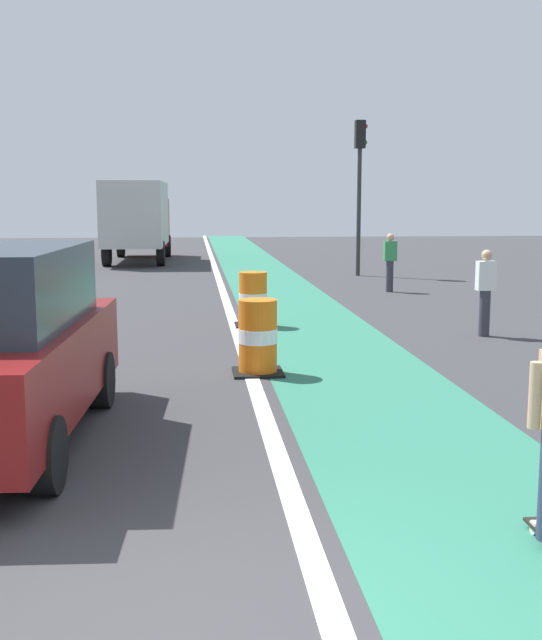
% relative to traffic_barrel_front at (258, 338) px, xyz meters
% --- Properties ---
extents(bike_lane_strip, '(2.50, 80.00, 0.01)m').
position_rel_traffic_barrel_front_xyz_m(bike_lane_strip, '(1.39, 5.02, -0.53)').
color(bike_lane_strip, '#2D755B').
rests_on(bike_lane_strip, ground).
extents(lane_divider_stripe, '(0.20, 80.00, 0.01)m').
position_rel_traffic_barrel_front_xyz_m(lane_divider_stripe, '(-0.11, 5.02, -0.53)').
color(lane_divider_stripe, silver).
rests_on(lane_divider_stripe, ground).
extents(traffic_barrel_front, '(0.73, 0.73, 1.09)m').
position_rel_traffic_barrel_front_xyz_m(traffic_barrel_front, '(0.00, 0.00, 0.00)').
color(traffic_barrel_front, orange).
rests_on(traffic_barrel_front, ground).
extents(traffic_barrel_mid, '(0.73, 0.73, 1.09)m').
position_rel_traffic_barrel_front_xyz_m(traffic_barrel_mid, '(0.27, 4.39, 0.00)').
color(traffic_barrel_mid, orange).
rests_on(traffic_barrel_mid, ground).
extents(delivery_truck_down_block, '(2.47, 7.64, 3.23)m').
position_rel_traffic_barrel_front_xyz_m(delivery_truck_down_block, '(-3.15, 21.62, 1.31)').
color(delivery_truck_down_block, beige).
rests_on(delivery_truck_down_block, ground).
extents(traffic_light_corner, '(0.41, 0.32, 5.10)m').
position_rel_traffic_barrel_front_xyz_m(traffic_light_corner, '(4.60, 14.70, 2.97)').
color(traffic_light_corner, '#2D2D2D').
rests_on(traffic_light_corner, ground).
extents(pedestrian_crossing, '(0.34, 0.20, 1.61)m').
position_rel_traffic_barrel_front_xyz_m(pedestrian_crossing, '(4.48, 9.96, 0.33)').
color(pedestrian_crossing, '#33333D').
rests_on(pedestrian_crossing, ground).
extents(pedestrian_waiting, '(0.34, 0.20, 1.61)m').
position_rel_traffic_barrel_front_xyz_m(pedestrian_waiting, '(4.46, 2.77, 0.33)').
color(pedestrian_waiting, '#33333D').
rests_on(pedestrian_waiting, ground).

